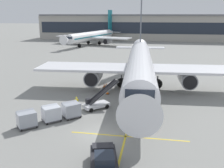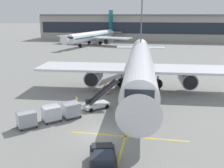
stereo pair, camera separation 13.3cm
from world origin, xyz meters
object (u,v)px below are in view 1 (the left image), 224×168
at_px(parked_airplane, 140,65).
at_px(pushback_tug, 104,161).
at_px(baggage_cart_second, 51,113).
at_px(baggage_cart_third, 27,119).
at_px(safety_cone_nose_mark, 107,92).
at_px(ground_crew_by_carts, 68,108).
at_px(belt_loader, 98,102).
at_px(safety_cone_engine_keepout, 106,85).
at_px(distant_airplane, 93,36).
at_px(baggage_cart_lead, 71,109).
at_px(safety_cone_wingtip, 104,86).
at_px(ground_crew_by_loader, 77,102).

xyz_separation_m(parked_airplane, pushback_tug, (-1.26, -22.56, -3.22)).
bearing_deg(baggage_cart_second, pushback_tug, -46.50).
distance_m(baggage_cart_third, safety_cone_nose_mark, 14.64).
xyz_separation_m(ground_crew_by_carts, safety_cone_nose_mark, (3.07, 9.34, -0.69)).
height_order(belt_loader, baggage_cart_third, belt_loader).
bearing_deg(baggage_cart_second, safety_cone_engine_keepout, 76.25).
distance_m(baggage_cart_second, safety_cone_nose_mark, 12.00).
bearing_deg(safety_cone_nose_mark, belt_loader, -91.22).
bearing_deg(baggage_cart_third, pushback_tug, -32.56).
bearing_deg(ground_crew_by_carts, safety_cone_nose_mark, 71.79).
xyz_separation_m(belt_loader, distant_airplane, (-18.01, 69.52, 2.53)).
relative_size(belt_loader, safety_cone_nose_mark, 7.13).
distance_m(baggage_cart_lead, safety_cone_wingtip, 13.17).
bearing_deg(baggage_cart_lead, distant_airplane, 102.06).
bearing_deg(baggage_cart_second, safety_cone_wingtip, 77.37).
distance_m(ground_crew_by_loader, distant_airplane, 72.20).
relative_size(safety_cone_engine_keepout, safety_cone_wingtip, 1.14).
distance_m(safety_cone_engine_keepout, safety_cone_wingtip, 0.34).
distance_m(baggage_cart_third, pushback_tug, 11.70).
bearing_deg(safety_cone_nose_mark, ground_crew_by_loader, -110.54).
height_order(baggage_cart_second, ground_crew_by_loader, baggage_cart_second).
height_order(baggage_cart_second, distant_airplane, distant_airplane).
distance_m(parked_airplane, distant_airplane, 64.39).
bearing_deg(parked_airplane, belt_loader, -117.37).
bearing_deg(ground_crew_by_carts, baggage_cart_lead, -30.90).
xyz_separation_m(ground_crew_by_loader, safety_cone_nose_mark, (2.68, 7.15, -0.69)).
distance_m(parked_airplane, safety_cone_wingtip, 6.96).
bearing_deg(distant_airplane, baggage_cart_lead, -77.94).
xyz_separation_m(belt_loader, pushback_tug, (3.57, -13.24, -0.11)).
height_order(pushback_tug, distant_airplane, distant_airplane).
height_order(safety_cone_wingtip, safety_cone_nose_mark, safety_cone_wingtip).
bearing_deg(ground_crew_by_carts, parked_airplane, 58.09).
bearing_deg(baggage_cart_third, parked_airplane, 55.65).
xyz_separation_m(baggage_cart_third, ground_crew_by_carts, (3.35, 3.79, -0.00)).
xyz_separation_m(belt_loader, safety_cone_engine_keepout, (-0.73, 9.72, -0.55)).
bearing_deg(ground_crew_by_loader, ground_crew_by_carts, -100.19).
bearing_deg(ground_crew_by_carts, distant_airplane, 101.72).
distance_m(pushback_tug, safety_cone_wingtip, 23.33).
height_order(safety_cone_wingtip, distant_airplane, distant_airplane).
relative_size(baggage_cart_lead, safety_cone_nose_mark, 4.04).
bearing_deg(ground_crew_by_carts, safety_cone_engine_keepout, 80.24).
xyz_separation_m(baggage_cart_third, safety_cone_wingtip, (5.24, 16.56, -0.67)).
relative_size(ground_crew_by_loader, safety_cone_wingtip, 2.54).
bearing_deg(safety_cone_wingtip, safety_cone_engine_keepout, 17.28).
relative_size(parked_airplane, safety_cone_wingtip, 62.89).
bearing_deg(baggage_cart_lead, baggage_cart_second, -142.18).
distance_m(pushback_tug, ground_crew_by_loader, 13.72).
bearing_deg(baggage_cart_lead, ground_crew_by_loader, 92.99).
distance_m(ground_crew_by_carts, safety_cone_wingtip, 12.92).
xyz_separation_m(baggage_cart_second, distant_airplane, (-13.70, 74.46, 2.46)).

